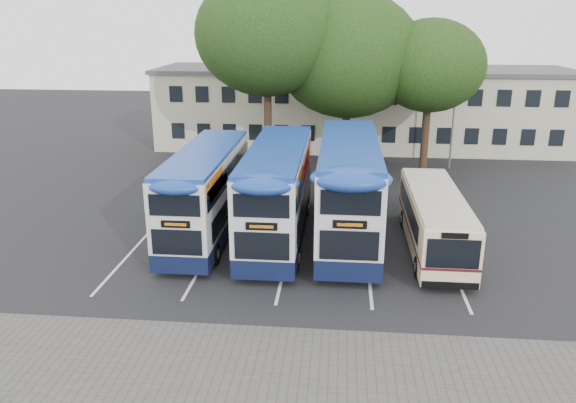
# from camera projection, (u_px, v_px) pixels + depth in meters

# --- Properties ---
(ground) EXTENTS (120.00, 120.00, 0.00)m
(ground) POSITION_uv_depth(u_px,v_px,m) (378.00, 304.00, 20.59)
(ground) COLOR black
(ground) RESTS_ON ground
(paving_strip) EXTENTS (40.00, 6.00, 0.01)m
(paving_strip) POSITION_uv_depth(u_px,v_px,m) (318.00, 385.00, 16.04)
(paving_strip) COLOR #595654
(paving_strip) RESTS_ON ground
(bay_lines) EXTENTS (14.12, 11.00, 0.01)m
(bay_lines) POSITION_uv_depth(u_px,v_px,m) (289.00, 247.00, 25.66)
(bay_lines) COLOR silver
(bay_lines) RESTS_ON ground
(depot_building) EXTENTS (32.40, 8.40, 6.20)m
(depot_building) POSITION_uv_depth(u_px,v_px,m) (361.00, 107.00, 45.12)
(depot_building) COLOR beige
(depot_building) RESTS_ON ground
(lamp_post) EXTENTS (0.25, 1.05, 9.06)m
(lamp_post) POSITION_uv_depth(u_px,v_px,m) (456.00, 95.00, 37.34)
(lamp_post) COLOR gray
(lamp_post) RESTS_ON ground
(tree_left) EXTENTS (8.92, 8.92, 12.79)m
(tree_left) POSITION_uv_depth(u_px,v_px,m) (267.00, 34.00, 34.68)
(tree_left) COLOR black
(tree_left) RESTS_ON ground
(tree_mid) EXTENTS (9.45, 9.45, 11.68)m
(tree_mid) POSITION_uv_depth(u_px,v_px,m) (348.00, 55.00, 36.19)
(tree_mid) COLOR black
(tree_mid) RESTS_ON ground
(tree_right) EXTENTS (6.81, 6.81, 10.00)m
(tree_right) POSITION_uv_depth(u_px,v_px,m) (430.00, 66.00, 35.11)
(tree_right) COLOR black
(tree_right) RESTS_ON ground
(bus_dd_left) EXTENTS (2.43, 10.04, 4.18)m
(bus_dd_left) POSITION_uv_depth(u_px,v_px,m) (206.00, 189.00, 26.40)
(bus_dd_left) COLOR #0E1636
(bus_dd_left) RESTS_ON ground
(bus_dd_mid) EXTENTS (2.57, 10.59, 4.41)m
(bus_dd_mid) POSITION_uv_depth(u_px,v_px,m) (278.00, 188.00, 26.07)
(bus_dd_mid) COLOR #0E1636
(bus_dd_mid) RESTS_ON ground
(bus_dd_right) EXTENTS (2.71, 11.17, 4.66)m
(bus_dd_right) POSITION_uv_depth(u_px,v_px,m) (349.00, 185.00, 26.13)
(bus_dd_right) COLOR #0E1636
(bus_dd_right) RESTS_ON ground
(bus_single) EXTENTS (2.27, 8.91, 2.65)m
(bus_single) POSITION_uv_depth(u_px,v_px,m) (434.00, 217.00, 25.04)
(bus_single) COLOR #FEDFA9
(bus_single) RESTS_ON ground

